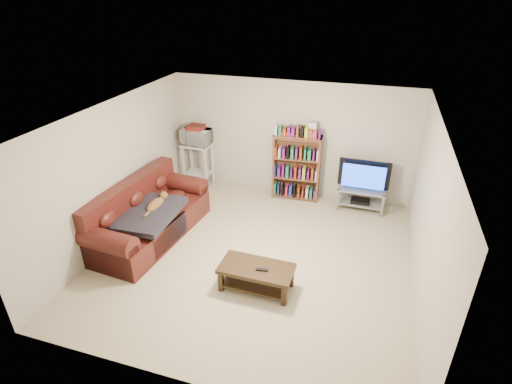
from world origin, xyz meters
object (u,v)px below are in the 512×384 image
(bookshelf, at_px, (296,167))
(tv_stand, at_px, (361,195))
(coffee_table, at_px, (256,273))
(sofa, at_px, (146,218))

(bookshelf, bearing_deg, tv_stand, -7.76)
(coffee_table, height_order, tv_stand, tv_stand)
(bookshelf, bearing_deg, coffee_table, -91.84)
(sofa, relative_size, coffee_table, 2.27)
(coffee_table, xyz_separation_m, bookshelf, (-0.06, 2.98, 0.44))
(sofa, bearing_deg, tv_stand, 35.61)
(coffee_table, bearing_deg, tv_stand, 66.96)
(sofa, distance_m, bookshelf, 3.15)
(coffee_table, bearing_deg, bookshelf, 92.39)
(sofa, distance_m, coffee_table, 2.41)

